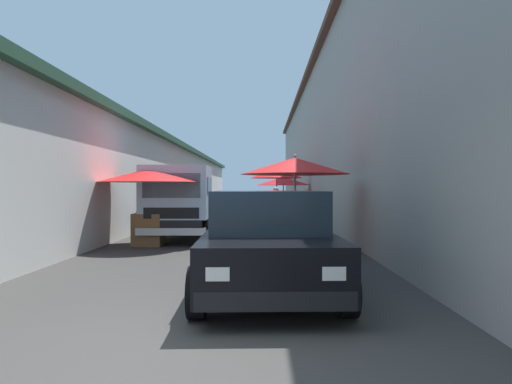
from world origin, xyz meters
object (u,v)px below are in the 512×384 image
Objects in this scene: fruit_stall_mid_lane at (150,184)px; vendor_by_crates at (276,204)px; hatchback_car at (267,240)px; vendor_in_shade at (195,203)px; fruit_stall_near_left at (283,185)px; fruit_stall_near_right at (277,180)px; delivery_truck at (181,204)px; fruit_stall_far_left at (296,175)px.

fruit_stall_mid_lane is 1.70× the size of vendor_by_crates.
vendor_in_shade is at bearing 14.11° from hatchback_car.
fruit_stall_near_left is 1.75× the size of vendor_by_crates.
delivery_truck is at bearing 152.93° from fruit_stall_near_right.
fruit_stall_mid_lane reaches higher than hatchback_car.
fruit_stall_far_left is (-11.18, 0.21, 0.17)m from fruit_stall_near_left.
fruit_stall_mid_lane reaches higher than vendor_in_shade.
fruit_stall_mid_lane is 1.63× the size of vendor_in_shade.
fruit_stall_far_left is 4.20m from hatchback_car.
fruit_stall_mid_lane is 0.66× the size of hatchback_car.
fruit_stall_far_left is at bearing -152.99° from vendor_in_shade.
fruit_stall_near_left is 1.04× the size of fruit_stall_far_left.
fruit_stall_near_right is 1.50× the size of vendor_in_shade.
vendor_by_crates is (5.44, -3.40, -0.71)m from fruit_stall_mid_lane.
vendor_in_shade is (-4.50, 3.62, -0.71)m from fruit_stall_near_left.
fruit_stall_near_left is (10.33, -3.89, 0.05)m from fruit_stall_mid_lane.
fruit_stall_far_left is (-0.85, -3.68, 0.22)m from fruit_stall_mid_lane.
fruit_stall_mid_lane is 0.97× the size of fruit_stall_near_left.
fruit_stall_near_left is at bearing -3.52° from hatchback_car.
fruit_stall_far_left is at bearing -10.25° from hatchback_car.
delivery_truck is 3.21× the size of vendor_by_crates.
fruit_stall_near_right reaches higher than vendor_by_crates.
fruit_stall_near_left is (3.38, -0.38, -0.21)m from fruit_stall_near_right.
delivery_truck is at bearing 56.60° from fruit_stall_far_left.
hatchback_car is 2.48× the size of vendor_in_shade.
fruit_stall_near_left is 15.23m from hatchback_car.
delivery_truck is 3.09× the size of vendor_in_shade.
fruit_stall_far_left is 0.52× the size of delivery_truck.
fruit_stall_near_right is at bearing -26.79° from fruit_stall_mid_lane.
vendor_by_crates is at bearing -31.96° from fruit_stall_mid_lane.
fruit_stall_far_left is at bearing -123.40° from delivery_truck.
vendor_by_crates is (10.29, -0.44, 0.14)m from hatchback_car.
fruit_stall_near_left is at bearing -38.79° from vendor_in_shade.
fruit_stall_mid_lane is at bearing 148.04° from vendor_by_crates.
hatchback_car is 10.30m from vendor_by_crates.
fruit_stall_near_right is 0.60× the size of hatchback_car.
fruit_stall_far_left is at bearing -178.78° from fruit_stall_near_right.
fruit_stall_near_right is 1.55× the size of vendor_by_crates.
hatchback_car is at bearing -158.46° from delivery_truck.
hatchback_car is 2.58× the size of vendor_by_crates.
fruit_stall_mid_lane is 5.74m from hatchback_car.
fruit_stall_far_left reaches higher than fruit_stall_near_left.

